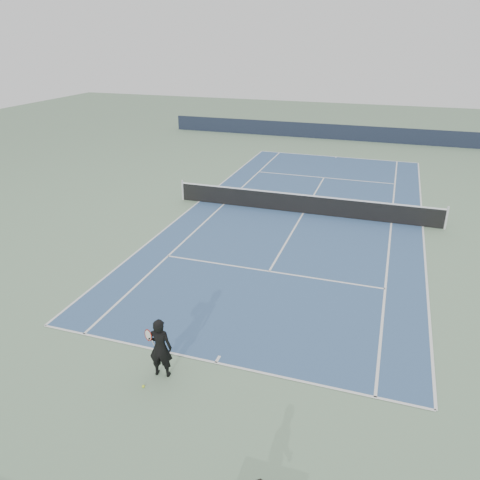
% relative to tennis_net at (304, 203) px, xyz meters
% --- Properties ---
extents(ground, '(80.00, 80.00, 0.00)m').
position_rel_tennis_net_xyz_m(ground, '(0.00, 0.00, -0.50)').
color(ground, gray).
extents(court_surface, '(10.97, 23.77, 0.01)m').
position_rel_tennis_net_xyz_m(court_surface, '(0.00, 0.00, -0.50)').
color(court_surface, '#375682').
rests_on(court_surface, ground).
extents(tennis_net, '(12.90, 0.10, 1.07)m').
position_rel_tennis_net_xyz_m(tennis_net, '(0.00, 0.00, 0.00)').
color(tennis_net, silver).
rests_on(tennis_net, ground).
extents(windscreen_far, '(30.00, 0.25, 1.20)m').
position_rel_tennis_net_xyz_m(windscreen_far, '(0.00, 17.88, 0.10)').
color(windscreen_far, black).
rests_on(windscreen_far, ground).
extents(tennis_player, '(0.79, 0.54, 1.66)m').
position_rel_tennis_net_xyz_m(tennis_player, '(-1.15, -12.73, 0.33)').
color(tennis_player, black).
rests_on(tennis_player, ground).
extents(tennis_ball, '(0.07, 0.07, 0.07)m').
position_rel_tennis_net_xyz_m(tennis_ball, '(-1.37, -13.32, -0.47)').
color(tennis_ball, '#CFEA2F').
rests_on(tennis_ball, ground).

